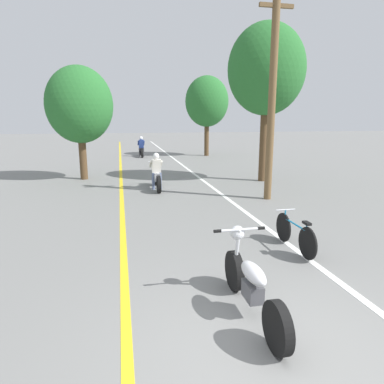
% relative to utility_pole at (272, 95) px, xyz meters
% --- Properties ---
extents(ground_plane, '(120.00, 120.00, 0.00)m').
position_rel_utility_pole_xyz_m(ground_plane, '(-3.12, -7.43, -3.38)').
color(ground_plane, slate).
extents(lane_stripe_center, '(0.14, 48.00, 0.01)m').
position_rel_utility_pole_xyz_m(lane_stripe_center, '(-4.82, 5.53, -3.38)').
color(lane_stripe_center, yellow).
rests_on(lane_stripe_center, ground).
extents(lane_stripe_edge, '(0.14, 48.00, 0.01)m').
position_rel_utility_pole_xyz_m(lane_stripe_edge, '(-1.31, 5.53, -3.38)').
color(lane_stripe_edge, white).
rests_on(lane_stripe_edge, ground).
extents(utility_pole, '(1.10, 0.24, 6.58)m').
position_rel_utility_pole_xyz_m(utility_pole, '(0.00, 0.00, 0.00)').
color(utility_pole, brown).
rests_on(utility_pole, ground).
extents(roadside_tree_right_near, '(3.19, 2.87, 6.44)m').
position_rel_utility_pole_xyz_m(roadside_tree_right_near, '(1.17, 3.22, 1.19)').
color(roadside_tree_right_near, '#513A23').
rests_on(roadside_tree_right_near, ground).
extents(roadside_tree_right_far, '(3.03, 2.73, 5.54)m').
position_rel_utility_pole_xyz_m(roadside_tree_right_far, '(1.28, 13.46, 0.39)').
color(roadside_tree_right_far, '#513A23').
rests_on(roadside_tree_right_far, ground).
extents(roadside_tree_left, '(2.82, 2.54, 4.84)m').
position_rel_utility_pole_xyz_m(roadside_tree_left, '(-6.42, 5.22, -0.18)').
color(roadside_tree_left, '#513A23').
rests_on(roadside_tree_left, ground).
extents(motorcycle_foreground, '(0.79, 2.17, 1.08)m').
position_rel_utility_pole_xyz_m(motorcycle_foreground, '(-3.11, -6.41, -2.94)').
color(motorcycle_foreground, black).
rests_on(motorcycle_foreground, ground).
extents(motorcycle_rider_lead, '(0.50, 2.11, 1.38)m').
position_rel_utility_pole_xyz_m(motorcycle_rider_lead, '(-3.48, 2.42, -2.85)').
color(motorcycle_rider_lead, black).
rests_on(motorcycle_rider_lead, ground).
extents(motorcycle_rider_far, '(0.50, 2.01, 1.41)m').
position_rel_utility_pole_xyz_m(motorcycle_rider_far, '(-3.34, 13.86, -2.84)').
color(motorcycle_rider_far, black).
rests_on(motorcycle_rider_far, ground).
extents(bicycle_parked, '(0.44, 1.65, 0.75)m').
position_rel_utility_pole_xyz_m(bicycle_parked, '(-1.34, -4.36, -3.03)').
color(bicycle_parked, black).
rests_on(bicycle_parked, ground).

